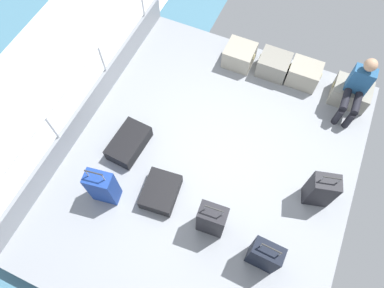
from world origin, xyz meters
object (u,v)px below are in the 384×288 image
passenger_seated (357,88)px  suitcase_4 (264,255)px  cargo_crate_0 (239,55)px  suitcase_5 (161,192)px  suitcase_1 (212,220)px  cargo_crate_2 (304,74)px  suitcase_0 (103,187)px  cargo_crate_3 (350,93)px  cargo_crate_1 (274,65)px  suitcase_2 (321,190)px  suitcase_3 (129,143)px

passenger_seated → suitcase_4: passenger_seated is taller
cargo_crate_0 → suitcase_5: (-0.17, -2.88, -0.07)m
passenger_seated → suitcase_1: 3.14m
cargo_crate_2 → suitcase_0: 3.88m
cargo_crate_0 → suitcase_1: 3.11m
cargo_crate_0 → suitcase_4: (1.51, -3.18, 0.16)m
suitcase_1 → cargo_crate_3: bearing=66.5°
cargo_crate_1 → suitcase_1: 3.07m
suitcase_5 → cargo_crate_0: bearing=86.7°
cargo_crate_3 → cargo_crate_1: bearing=178.0°
cargo_crate_1 → passenger_seated: (1.38, -0.23, 0.36)m
suitcase_0 → suitcase_5: size_ratio=1.37×
suitcase_1 → cargo_crate_2: bearing=81.1°
cargo_crate_3 → suitcase_0: suitcase_0 is taller
suitcase_1 → suitcase_2: suitcase_1 is taller
passenger_seated → suitcase_2: passenger_seated is taller
suitcase_0 → suitcase_2: 3.10m
suitcase_3 → suitcase_5: 0.97m
cargo_crate_3 → passenger_seated: (-0.00, -0.18, 0.37)m
cargo_crate_3 → suitcase_1: size_ratio=0.74×
suitcase_0 → suitcase_1: 1.61m
cargo_crate_1 → cargo_crate_3: (1.38, -0.05, -0.01)m
suitcase_3 → suitcase_4: bearing=-18.2°
suitcase_4 → suitcase_3: bearing=161.8°
suitcase_0 → suitcase_3: bearing=96.1°
cargo_crate_2 → suitcase_1: bearing=-98.9°
suitcase_1 → suitcase_2: (1.25, 1.03, -0.02)m
cargo_crate_2 → cargo_crate_0: bearing=-177.5°
passenger_seated → suitcase_4: bearing=-99.6°
suitcase_2 → cargo_crate_0: bearing=134.4°
cargo_crate_0 → cargo_crate_1: cargo_crate_1 is taller
passenger_seated → suitcase_5: (-2.18, -2.70, -0.43)m
suitcase_5 → suitcase_3: bearing=147.7°
cargo_crate_1 → suitcase_4: (0.87, -3.22, 0.16)m
cargo_crate_0 → suitcase_3: bearing=-112.7°
suitcase_1 → cargo_crate_1: bearing=91.2°
cargo_crate_0 → cargo_crate_1: size_ratio=0.98×
suitcase_1 → suitcase_3: size_ratio=1.15×
passenger_seated → suitcase_3: 3.73m
suitcase_4 → cargo_crate_3: bearing=80.9°
suitcase_2 → suitcase_4: bearing=-110.7°
suitcase_0 → suitcase_4: size_ratio=1.08×
passenger_seated → cargo_crate_1: bearing=170.7°
suitcase_2 → cargo_crate_2: bearing=110.6°
suitcase_3 → suitcase_5: (0.82, -0.52, -0.01)m
cargo_crate_1 → cargo_crate_3: size_ratio=0.86×
suitcase_4 → suitcase_5: size_ratio=1.27×
cargo_crate_2 → suitcase_1: suitcase_1 is taller
cargo_crate_3 → suitcase_1: (-1.31, -3.02, 0.18)m
cargo_crate_0 → cargo_crate_2: size_ratio=0.98×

